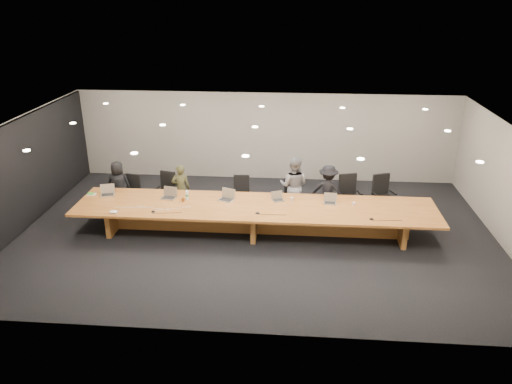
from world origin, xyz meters
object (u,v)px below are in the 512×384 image
Objects in this scene: laptop_c at (226,195)px; mic_right at (372,219)px; mic_center at (258,213)px; conference_table at (255,214)px; person_a at (119,185)px; chair_far_left at (131,193)px; chair_mid_left at (241,195)px; laptop_a at (107,190)px; laptop_b at (168,193)px; laptop_d at (278,196)px; chair_far_right at (384,196)px; mic_left at (153,211)px; chair_right at (350,196)px; paper_cup_far at (354,204)px; av_box at (114,212)px; paper_cup_near at (292,199)px; chair_mid_right at (291,197)px; amber_mug at (183,200)px; person_d at (328,190)px; chair_left at (165,191)px; person_b at (181,189)px; water_bottle at (187,195)px; laptop_e at (330,199)px; person_c at (294,186)px.

laptop_c is 3.22× the size of mic_right.
conference_table is at bearing 102.40° from mic_center.
chair_far_left is at bearing 166.45° from person_a.
laptop_a is at bearing -167.98° from chair_mid_left.
laptop_b is at bearing 144.88° from person_a.
laptop_a is at bearing 156.35° from laptop_d.
chair_far_right is 10.35× the size of mic_left.
chair_far_left is at bearing 165.06° from chair_right.
laptop_d is (-1.90, -0.83, 0.28)m from chair_right.
laptop_b is 2.83m from laptop_d.
conference_table is 0.51m from mic_center.
mic_right is (6.38, -1.76, 0.27)m from chair_far_left.
paper_cup_far is (6.38, -1.01, 0.10)m from person_a.
chair_far_left is at bearing 164.58° from mic_right.
laptop_a reaches higher than av_box.
chair_mid_left is 0.90× the size of chair_far_right.
paper_cup_near is 1.55m from paper_cup_far.
chair_mid_right is at bearing 28.58° from laptop_b.
chair_right is 9.93× the size of mic_center.
av_box is (-3.38, -0.68, 0.24)m from conference_table.
paper_cup_near is at bearing -178.95° from chair_far_right.
paper_cup_near is at bearing 16.01° from mic_left.
amber_mug is 1.73m from av_box.
paper_cup_far is (0.58, -1.02, 0.07)m from person_d.
chair_far_left is 0.97m from chair_left.
person_b is 5.89× the size of water_bottle.
paper_cup_far is at bearing -16.81° from laptop_a.
chair_mid_left is at bearing -1.00° from laptop_a.
water_bottle is 1.98× the size of mic_center.
laptop_c is 2.64m from laptop_e.
laptop_d is at bearing 49.63° from person_d.
laptop_c is at bearing 1.73° from water_bottle.
chair_left is 6.05× the size of av_box.
laptop_b is at bearing -158.47° from laptop_c.
chair_far_left is 4.46m from chair_mid_right.
person_b is at bearing 161.11° from mic_right.
water_bottle is at bearing 34.04° from person_c.
person_a is 0.99× the size of person_b.
chair_right reaches higher than chair_far_right.
laptop_a is at bearing 174.73° from conference_table.
chair_mid_right is at bearing -5.22° from laptop_a.
chair_right is at bearing 100.59° from mic_right.
water_bottle reaches higher than paper_cup_near.
person_b reaches higher than chair_mid_right.
person_d reaches higher than person_b.
paper_cup_near is (1.40, -0.86, 0.27)m from chair_mid_left.
chair_mid_right is 0.84× the size of chair_right.
chair_right is at bearing 22.69° from laptop_b.
chair_mid_right is at bearing 65.12° from mic_center.
person_b is 4.68× the size of laptop_d.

